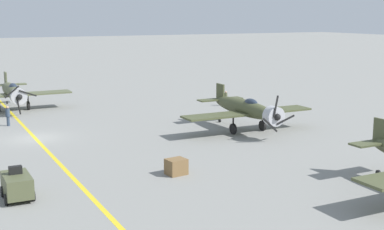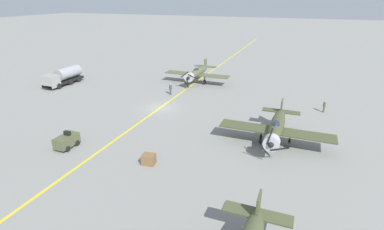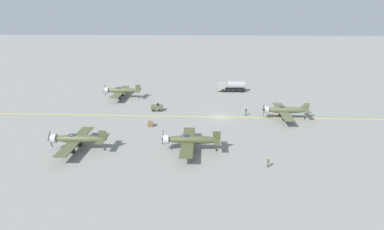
% 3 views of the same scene
% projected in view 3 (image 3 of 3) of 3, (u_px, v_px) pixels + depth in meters
% --- Properties ---
extents(ground_plane, '(400.00, 400.00, 0.00)m').
position_uv_depth(ground_plane, '(219.00, 117.00, 66.99)').
color(ground_plane, gray).
extents(taxiway_stripe, '(0.30, 160.00, 0.01)m').
position_uv_depth(taxiway_stripe, '(219.00, 117.00, 66.99)').
color(taxiway_stripe, yellow).
rests_on(taxiway_stripe, ground).
extents(airplane_far_right, '(12.00, 9.98, 3.66)m').
position_uv_depth(airplane_far_right, '(122.00, 91.00, 80.30)').
color(airplane_far_right, '#4F5435').
rests_on(airplane_far_right, ground).
extents(airplane_mid_left, '(12.00, 9.98, 3.78)m').
position_uv_depth(airplane_mid_left, '(190.00, 140.00, 50.73)').
color(airplane_mid_left, '#474C2D').
rests_on(airplane_mid_left, ground).
extents(airplane_far_left, '(12.00, 9.98, 3.65)m').
position_uv_depth(airplane_far_left, '(77.00, 139.00, 51.06)').
color(airplane_far_left, '#4B5032').
rests_on(airplane_far_left, ground).
extents(airplane_near_center, '(12.00, 9.98, 3.65)m').
position_uv_depth(airplane_near_center, '(285.00, 110.00, 65.28)').
color(airplane_near_center, '#565B3C').
rests_on(airplane_near_center, ground).
extents(fuel_tanker, '(2.67, 8.00, 2.98)m').
position_uv_depth(fuel_tanker, '(231.00, 86.00, 86.75)').
color(fuel_tanker, black).
rests_on(fuel_tanker, ground).
extents(tow_tractor, '(1.57, 2.60, 1.79)m').
position_uv_depth(tow_tractor, '(157.00, 107.00, 70.78)').
color(tow_tractor, '#515638').
rests_on(tow_tractor, ground).
extents(ground_crew_walking, '(0.40, 0.40, 1.84)m').
position_uv_depth(ground_crew_walking, '(246.00, 111.00, 67.53)').
color(ground_crew_walking, '#334256').
rests_on(ground_crew_walking, ground).
extents(ground_crew_inspecting, '(0.36, 0.36, 1.66)m').
position_uv_depth(ground_crew_inspecting, '(268.00, 162.00, 45.76)').
color(ground_crew_inspecting, '#515638').
rests_on(ground_crew_inspecting, ground).
extents(supply_crate_by_tanker, '(1.34, 1.17, 1.01)m').
position_uv_depth(supply_crate_by_tanker, '(150.00, 124.00, 61.73)').
color(supply_crate_by_tanker, brown).
rests_on(supply_crate_by_tanker, ground).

